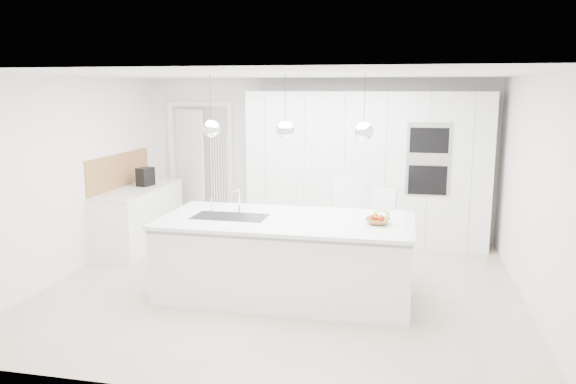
% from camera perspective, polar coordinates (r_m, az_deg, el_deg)
% --- Properties ---
extents(floor, '(5.50, 5.50, 0.00)m').
position_cam_1_polar(floor, '(6.85, -0.54, -9.54)').
color(floor, '#BEB096').
rests_on(floor, ground).
extents(wall_back, '(5.50, 0.00, 5.50)m').
position_cam_1_polar(wall_back, '(8.95, 2.98, 3.47)').
color(wall_back, white).
rests_on(wall_back, ground).
extents(wall_left, '(0.00, 5.00, 5.00)m').
position_cam_1_polar(wall_left, '(7.61, -21.20, 1.51)').
color(wall_left, white).
rests_on(wall_left, ground).
extents(ceiling, '(5.50, 5.50, 0.00)m').
position_cam_1_polar(ceiling, '(6.43, -0.58, 11.87)').
color(ceiling, white).
rests_on(ceiling, wall_back).
extents(tall_cabinets, '(3.60, 0.60, 2.30)m').
position_cam_1_polar(tall_cabinets, '(8.58, 7.93, 2.39)').
color(tall_cabinets, white).
rests_on(tall_cabinets, floor).
extents(oven_stack, '(0.62, 0.04, 1.05)m').
position_cam_1_polar(oven_stack, '(8.23, 14.07, 3.24)').
color(oven_stack, '#A5A5A8').
rests_on(oven_stack, tall_cabinets).
extents(doorway_frame, '(1.11, 0.08, 2.13)m').
position_cam_1_polar(doorway_frame, '(9.46, -8.81, 2.36)').
color(doorway_frame, white).
rests_on(doorway_frame, floor).
extents(hallway_door, '(0.76, 0.38, 2.00)m').
position_cam_1_polar(hallway_door, '(9.51, -10.32, 2.24)').
color(hallway_door, white).
rests_on(hallway_door, floor).
extents(radiator, '(0.32, 0.04, 1.40)m').
position_cam_1_polar(radiator, '(9.37, -6.97, 1.25)').
color(radiator, white).
rests_on(radiator, floor).
extents(left_base_cabinets, '(0.60, 1.80, 0.86)m').
position_cam_1_polar(left_base_cabinets, '(8.63, -14.81, -2.67)').
color(left_base_cabinets, white).
rests_on(left_base_cabinets, floor).
extents(left_worktop, '(0.62, 1.82, 0.04)m').
position_cam_1_polar(left_worktop, '(8.54, -14.96, 0.27)').
color(left_worktop, white).
rests_on(left_worktop, left_base_cabinets).
extents(oak_backsplash, '(0.02, 1.80, 0.50)m').
position_cam_1_polar(oak_backsplash, '(8.64, -16.74, 2.10)').
color(oak_backsplash, '#AB7946').
rests_on(oak_backsplash, wall_left).
extents(island_base, '(2.80, 1.20, 0.86)m').
position_cam_1_polar(island_base, '(6.41, -0.26, -6.90)').
color(island_base, white).
rests_on(island_base, floor).
extents(island_worktop, '(2.84, 1.40, 0.04)m').
position_cam_1_polar(island_worktop, '(6.34, -0.17, -2.88)').
color(island_worktop, white).
rests_on(island_worktop, island_base).
extents(island_sink, '(0.84, 0.44, 0.18)m').
position_cam_1_polar(island_sink, '(6.47, -5.90, -3.20)').
color(island_sink, '#3F3F42').
rests_on(island_sink, island_worktop).
extents(island_tap, '(0.02, 0.02, 0.30)m').
position_cam_1_polar(island_tap, '(6.59, -4.99, -0.88)').
color(island_tap, white).
rests_on(island_tap, island_worktop).
extents(pendant_left, '(0.20, 0.20, 0.20)m').
position_cam_1_polar(pendant_left, '(6.37, -7.81, 6.38)').
color(pendant_left, white).
rests_on(pendant_left, ceiling).
extents(pendant_mid, '(0.20, 0.20, 0.20)m').
position_cam_1_polar(pendant_mid, '(6.13, -0.27, 6.32)').
color(pendant_mid, white).
rests_on(pendant_mid, ceiling).
extents(pendant_right, '(0.20, 0.20, 0.20)m').
position_cam_1_polar(pendant_right, '(6.01, 7.71, 6.14)').
color(pendant_right, white).
rests_on(pendant_right, ceiling).
extents(fruit_bowl, '(0.30, 0.30, 0.07)m').
position_cam_1_polar(fruit_bowl, '(6.15, 9.10, -2.94)').
color(fruit_bowl, '#AB7946').
rests_on(fruit_bowl, island_worktop).
extents(espresso_machine, '(0.22, 0.29, 0.28)m').
position_cam_1_polar(espresso_machine, '(8.69, -14.29, 1.52)').
color(espresso_machine, black).
rests_on(espresso_machine, left_worktop).
extents(bar_stool_left, '(0.49, 0.62, 1.21)m').
position_cam_1_polar(bar_stool_left, '(7.15, 5.93, -3.67)').
color(bar_stool_left, white).
rests_on(bar_stool_left, floor).
extents(bar_stool_right, '(0.54, 0.61, 1.09)m').
position_cam_1_polar(bar_stool_right, '(7.14, 9.55, -4.25)').
color(bar_stool_right, white).
rests_on(bar_stool_right, floor).
extents(apple_a, '(0.09, 0.09, 0.09)m').
position_cam_1_polar(apple_a, '(6.15, 8.79, -2.54)').
color(apple_a, '#AF2C10').
rests_on(apple_a, fruit_bowl).
extents(apple_b, '(0.08, 0.08, 0.08)m').
position_cam_1_polar(apple_b, '(6.10, 9.41, -2.68)').
color(apple_b, '#AF2C10').
rests_on(apple_b, fruit_bowl).
extents(banana_bunch, '(0.22, 0.16, 0.20)m').
position_cam_1_polar(banana_bunch, '(6.14, 9.44, -2.25)').
color(banana_bunch, yellow).
rests_on(banana_bunch, fruit_bowl).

